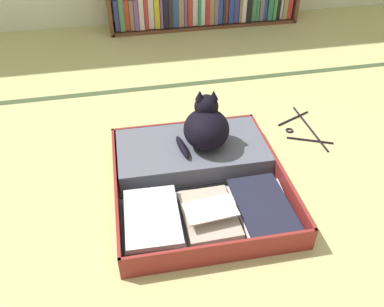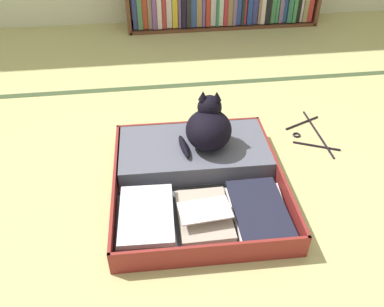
{
  "view_description": "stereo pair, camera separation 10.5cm",
  "coord_description": "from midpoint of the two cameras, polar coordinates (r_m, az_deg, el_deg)",
  "views": [
    {
      "loc": [
        -0.31,
        -1.0,
        1.2
      ],
      "look_at": [
        -0.03,
        0.31,
        0.16
      ],
      "focal_mm": 37.11,
      "sensor_mm": 36.0,
      "label": 1
    },
    {
      "loc": [
        -0.2,
        -1.02,
        1.2
      ],
      "look_at": [
        -0.03,
        0.31,
        0.16
      ],
      "focal_mm": 37.11,
      "sensor_mm": 36.0,
      "label": 2
    }
  ],
  "objects": [
    {
      "name": "open_suitcase",
      "position": [
        1.76,
        2.14,
        -3.21
      ],
      "size": [
        0.74,
        0.81,
        0.11
      ],
      "color": "maroon",
      "rests_on": "ground_plane"
    },
    {
      "name": "tatami_border",
      "position": [
        2.54,
        -0.94,
        9.72
      ],
      "size": [
        4.8,
        0.05,
        0.0
      ],
      "color": "#394A2C",
      "rests_on": "ground_plane"
    },
    {
      "name": "ground_plane",
      "position": [
        1.59,
        4.38,
        -11.39
      ],
      "size": [
        10.0,
        10.0,
        0.0
      ],
      "primitive_type": "plane",
      "color": "tan"
    },
    {
      "name": "black_cat",
      "position": [
        1.79,
        4.05,
        3.8
      ],
      "size": [
        0.26,
        0.26,
        0.26
      ],
      "color": "black",
      "rests_on": "open_suitcase"
    },
    {
      "name": "clothes_hanger",
      "position": [
        2.19,
        18.03,
        2.67
      ],
      "size": [
        0.22,
        0.42,
        0.01
      ],
      "color": "black",
      "rests_on": "ground_plane"
    }
  ]
}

